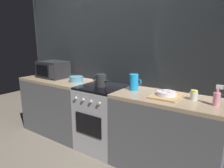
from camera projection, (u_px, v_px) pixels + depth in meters
The scene contains 12 objects.
ground_plane at pixel (103, 146), 2.86m from camera, with size 8.00×8.00×0.00m, color #6B6054.
back_wall at pixel (116, 62), 2.86m from camera, with size 3.60×0.05×2.40m.
counter_left at pixel (59, 105), 3.26m from camera, with size 1.20×0.60×0.90m.
stove_unit at pixel (103, 117), 2.76m from camera, with size 0.60×0.63×0.90m.
counter_right at pixel (165, 135), 2.27m from camera, with size 1.20×0.60×0.90m.
microwave at pixel (53, 69), 3.23m from camera, with size 0.46×0.35×0.27m.
kettle at pixel (101, 80), 2.63m from camera, with size 0.28×0.15×0.17m.
mixing_bowl at pixel (76, 79), 2.93m from camera, with size 0.20×0.20×0.08m, color teal.
pitcher at pixel (134, 82), 2.43m from camera, with size 0.16×0.11×0.20m.
dish_pile at pixel (167, 95), 2.17m from camera, with size 0.30×0.40×0.07m.
spice_jar at pixel (194, 95), 2.05m from camera, with size 0.08×0.08×0.10m.
spray_bottle at pixel (217, 98), 1.86m from camera, with size 0.08×0.06×0.20m.
Camera 1 is at (1.58, -2.06, 1.52)m, focal length 31.70 mm.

